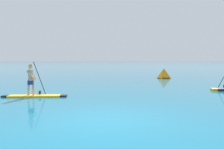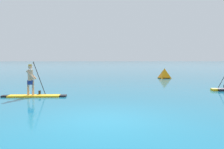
# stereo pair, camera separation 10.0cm
# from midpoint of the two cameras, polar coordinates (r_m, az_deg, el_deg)

# --- Properties ---
(ground) EXTENTS (440.00, 440.00, 0.00)m
(ground) POSITION_cam_midpoint_polar(r_m,az_deg,el_deg) (7.69, -1.39, -10.78)
(ground) COLOR #196B8C
(paddleboarder_mid_center) EXTENTS (3.28, 0.81, 1.86)m
(paddleboarder_mid_center) POSITION_cam_midpoint_polar(r_m,az_deg,el_deg) (12.73, -18.33, -3.36)
(paddleboarder_mid_center) COLOR yellow
(paddleboarder_mid_center) RESTS_ON ground
(race_marker_buoy) EXTENTS (1.55, 1.55, 1.00)m
(race_marker_buoy) POSITION_cam_midpoint_polar(r_m,az_deg,el_deg) (24.42, 12.71, 0.13)
(race_marker_buoy) COLOR orange
(race_marker_buoy) RESTS_ON ground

